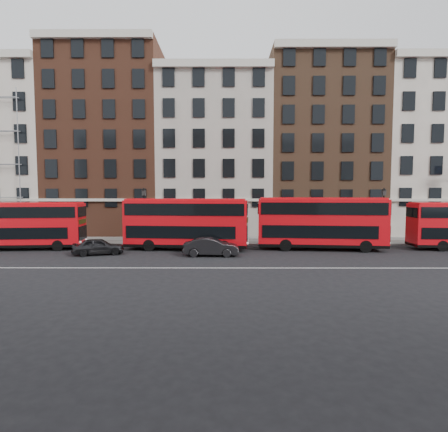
{
  "coord_description": "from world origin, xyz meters",
  "views": [
    {
      "loc": [
        1.22,
        -25.03,
        5.1
      ],
      "look_at": [
        1.12,
        5.0,
        3.0
      ],
      "focal_mm": 28.0,
      "sensor_mm": 36.0,
      "label": 1
    }
  ],
  "objects_px": {
    "bus_b": "(186,222)",
    "car_rear": "(99,246)",
    "bus_a": "(24,224)",
    "bus_c": "(320,222)",
    "car_front": "(211,247)"
  },
  "relations": [
    {
      "from": "car_front",
      "to": "bus_c",
      "type": "bearing_deg",
      "value": -71.21
    },
    {
      "from": "bus_b",
      "to": "bus_c",
      "type": "bearing_deg",
      "value": 5.01
    },
    {
      "from": "bus_a",
      "to": "car_rear",
      "type": "height_order",
      "value": "bus_a"
    },
    {
      "from": "bus_a",
      "to": "bus_c",
      "type": "height_order",
      "value": "bus_c"
    },
    {
      "from": "bus_c",
      "to": "car_rear",
      "type": "distance_m",
      "value": 18.87
    },
    {
      "from": "bus_b",
      "to": "bus_c",
      "type": "distance_m",
      "value": 11.79
    },
    {
      "from": "bus_a",
      "to": "car_front",
      "type": "relative_size",
      "value": 2.31
    },
    {
      "from": "bus_b",
      "to": "car_front",
      "type": "distance_m",
      "value": 4.19
    },
    {
      "from": "bus_c",
      "to": "bus_b",
      "type": "bearing_deg",
      "value": -174.13
    },
    {
      "from": "bus_b",
      "to": "car_rear",
      "type": "height_order",
      "value": "bus_b"
    },
    {
      "from": "bus_a",
      "to": "car_rear",
      "type": "relative_size",
      "value": 2.54
    },
    {
      "from": "bus_a",
      "to": "bus_b",
      "type": "xyz_separation_m",
      "value": [
        14.28,
        0.01,
        0.17
      ]
    },
    {
      "from": "bus_b",
      "to": "bus_c",
      "type": "xyz_separation_m",
      "value": [
        11.79,
        0.0,
        0.05
      ]
    },
    {
      "from": "bus_c",
      "to": "car_rear",
      "type": "height_order",
      "value": "bus_c"
    },
    {
      "from": "bus_a",
      "to": "bus_c",
      "type": "distance_m",
      "value": 26.07
    }
  ]
}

